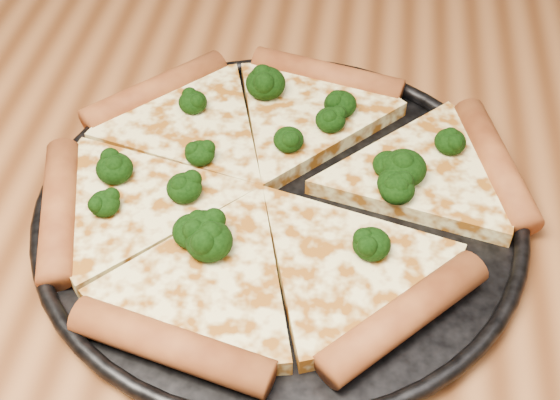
# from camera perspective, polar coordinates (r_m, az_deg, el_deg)

# --- Properties ---
(dining_table) EXTENTS (1.20, 0.90, 0.75)m
(dining_table) POSITION_cam_1_polar(r_m,az_deg,el_deg) (0.62, -10.96, -10.32)
(dining_table) COLOR brown
(dining_table) RESTS_ON ground
(pizza_pan) EXTENTS (0.36, 0.36, 0.02)m
(pizza_pan) POSITION_cam_1_polar(r_m,az_deg,el_deg) (0.57, 0.00, -0.58)
(pizza_pan) COLOR black
(pizza_pan) RESTS_ON dining_table
(pizza) EXTENTS (0.38, 0.34, 0.03)m
(pizza) POSITION_cam_1_polar(r_m,az_deg,el_deg) (0.57, -0.79, 0.95)
(pizza) COLOR #FFEC9C
(pizza) RESTS_ON pizza_pan
(broccoli_florets) EXTENTS (0.27, 0.21, 0.03)m
(broccoli_florets) POSITION_cam_1_polar(r_m,az_deg,el_deg) (0.57, 0.16, 2.36)
(broccoli_florets) COLOR black
(broccoli_florets) RESTS_ON pizza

